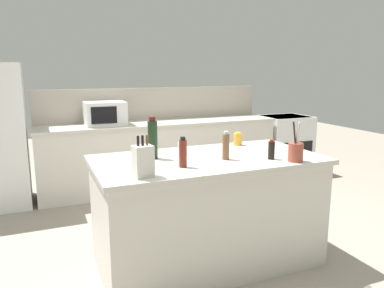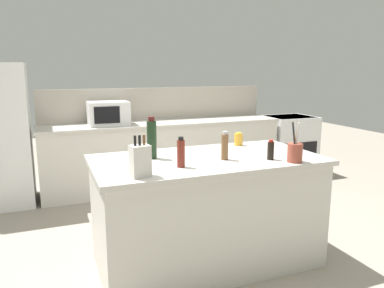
% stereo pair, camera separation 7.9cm
% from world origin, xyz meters
% --- Properties ---
extents(ground_plane, '(14.00, 14.00, 0.00)m').
position_xyz_m(ground_plane, '(0.00, 0.00, 0.00)').
color(ground_plane, gray).
extents(back_counter_run, '(3.38, 0.66, 0.94)m').
position_xyz_m(back_counter_run, '(0.30, 2.20, 0.47)').
color(back_counter_run, beige).
rests_on(back_counter_run, ground_plane).
extents(wall_backsplash, '(3.34, 0.03, 0.46)m').
position_xyz_m(wall_backsplash, '(0.30, 2.52, 1.17)').
color(wall_backsplash, '#B2A899').
rests_on(wall_backsplash, back_counter_run).
extents(kitchen_island, '(1.90, 0.98, 0.94)m').
position_xyz_m(kitchen_island, '(0.00, 0.00, 0.47)').
color(kitchen_island, beige).
rests_on(kitchen_island, ground_plane).
extents(range_oven, '(0.76, 0.65, 0.92)m').
position_xyz_m(range_oven, '(2.41, 2.20, 0.47)').
color(range_oven, white).
rests_on(range_oven, ground_plane).
extents(microwave, '(0.52, 0.39, 0.31)m').
position_xyz_m(microwave, '(-0.46, 2.20, 1.09)').
color(microwave, white).
rests_on(microwave, back_counter_run).
extents(knife_block, '(0.14, 0.12, 0.29)m').
position_xyz_m(knife_block, '(-0.65, -0.35, 1.05)').
color(knife_block, beige).
rests_on(knife_block, kitchen_island).
extents(utensil_crock, '(0.12, 0.12, 0.32)m').
position_xyz_m(utensil_crock, '(0.59, -0.39, 1.02)').
color(utensil_crock, brown).
rests_on(utensil_crock, kitchen_island).
extents(honey_jar, '(0.08, 0.08, 0.13)m').
position_xyz_m(honey_jar, '(0.49, 0.36, 1.00)').
color(honey_jar, gold).
rests_on(honey_jar, kitchen_island).
extents(soy_sauce_bottle, '(0.05, 0.05, 0.16)m').
position_xyz_m(soy_sauce_bottle, '(0.45, -0.25, 1.02)').
color(soy_sauce_bottle, black).
rests_on(soy_sauce_bottle, kitchen_island).
extents(salt_shaker, '(0.05, 0.05, 0.11)m').
position_xyz_m(salt_shaker, '(-0.13, 0.29, 0.99)').
color(salt_shaker, silver).
rests_on(salt_shaker, kitchen_island).
extents(wine_bottle, '(0.08, 0.08, 0.35)m').
position_xyz_m(wine_bottle, '(-0.44, 0.14, 1.10)').
color(wine_bottle, black).
rests_on(wine_bottle, kitchen_island).
extents(pepper_grinder, '(0.06, 0.06, 0.23)m').
position_xyz_m(pepper_grinder, '(0.10, -0.12, 1.05)').
color(pepper_grinder, brown).
rests_on(pepper_grinder, kitchen_island).
extents(vinegar_bottle, '(0.06, 0.06, 0.23)m').
position_xyz_m(vinegar_bottle, '(-0.31, -0.21, 1.05)').
color(vinegar_bottle, maroon).
rests_on(vinegar_bottle, kitchen_island).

